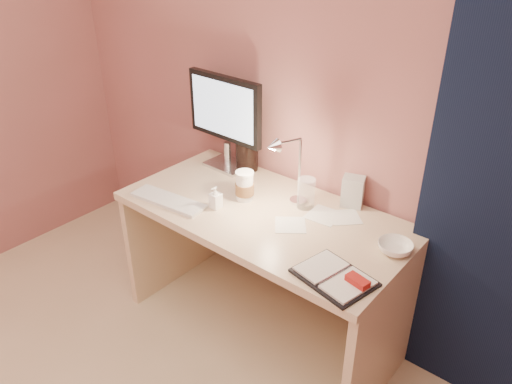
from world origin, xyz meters
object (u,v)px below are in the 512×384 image
Objects in this scene: coffee_cup at (245,186)px; lotion_bottle at (216,197)px; desk at (273,243)px; keyboard at (168,200)px; desk_lamp at (295,169)px; product_box at (353,192)px; clear_cup at (306,193)px; monitor at (226,114)px; dark_jar at (247,155)px; planner at (336,277)px; bowl at (395,248)px.

coffee_cup is 1.36× the size of lotion_bottle.
keyboard reaches higher than desk.
coffee_cup is at bearing -144.27° from desk_lamp.
product_box is 0.32m from desk_lamp.
clear_cup reaches higher than lotion_bottle.
desk is at bearing 18.10° from coffee_cup.
desk_lamp is (0.57, -0.15, -0.08)m from monitor.
dark_jar is at bearing 164.63° from clear_cup.
clear_cup reaches higher than planner.
monitor is at bearing 125.41° from lotion_bottle.
desk is 0.48m from product_box.
desk is 0.65m from planner.
keyboard is at bearing -126.25° from desk_lamp.
product_box reaches higher than keyboard.
dark_jar is (-0.89, 0.51, 0.08)m from planner.
clear_cup is at bearing 96.47° from desk_lamp.
clear_cup is (0.27, 0.13, 0.00)m from coffee_cup.
bowl reaches higher than keyboard.
keyboard is 1.11× the size of desk_lamp.
bowl is at bearing 4.43° from coffee_cup.
desk is 9.34× the size of coffee_cup.
desk_lamp is at bearing 179.85° from bowl.
desk is 0.67m from bowl.
lotion_bottle is at bearing 20.25° from keyboard.
product_box reaches higher than desk.
desk_lamp is (0.11, 0.01, 0.45)m from desk.
product_box reaches higher than lotion_bottle.
clear_cup is 0.50m from dark_jar.
planner is 0.72m from coffee_cup.
bowl is at bearing -11.67° from dark_jar.
planner is 2.22× the size of clear_cup.
coffee_cup is at bearing -154.50° from clear_cup.
clear_cup is at bearing 28.99° from keyboard.
coffee_cup is (0.31, -0.22, -0.24)m from monitor.
keyboard is 0.89m from product_box.
desk_lamp reaches higher than desk.
monitor reaches higher than lotion_bottle.
desk_lamp is (-0.52, 0.00, 0.20)m from bowl.
coffee_cup is 0.16m from lotion_bottle.
keyboard is 1.09m from bowl.
monitor reaches higher than planner.
desk is 9.62× the size of bowl.
dark_jar is at bearing 110.70° from lotion_bottle.
desk_lamp is at bearing -150.03° from product_box.
lotion_bottle is 0.73× the size of product_box.
monitor is 1.29× the size of keyboard.
monitor is 0.52m from lotion_bottle.
bowl is 0.41m from product_box.
lotion_bottle is at bearing -158.92° from product_box.
dark_jar reaches higher than keyboard.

